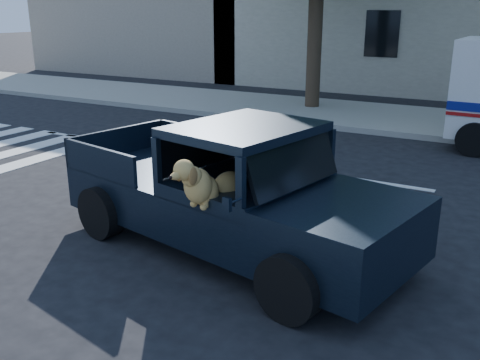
{
  "coord_description": "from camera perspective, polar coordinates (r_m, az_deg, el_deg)",
  "views": [
    {
      "loc": [
        2.12,
        -6.0,
        3.06
      ],
      "look_at": [
        -0.82,
        -0.72,
        1.12
      ],
      "focal_mm": 40.0,
      "sensor_mm": 36.0,
      "label": 1
    }
  ],
  "objects": [
    {
      "name": "pickup_truck",
      "position": [
        7.05,
        -1.49,
        -2.79
      ],
      "size": [
        5.05,
        2.89,
        1.71
      ],
      "rotation": [
        0.0,
        0.0,
        -0.2
      ],
      "color": "black",
      "rests_on": "ground"
    },
    {
      "name": "far_sidewalk",
      "position": [
        15.64,
        20.89,
        5.66
      ],
      "size": [
        60.0,
        4.0,
        0.15
      ],
      "primitive_type": "cube",
      "color": "gray",
      "rests_on": "ground"
    },
    {
      "name": "ground",
      "position": [
        7.06,
        8.8,
        -8.08
      ],
      "size": [
        120.0,
        120.0,
        0.0
      ],
      "primitive_type": "plane",
      "color": "black",
      "rests_on": "ground"
    }
  ]
}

